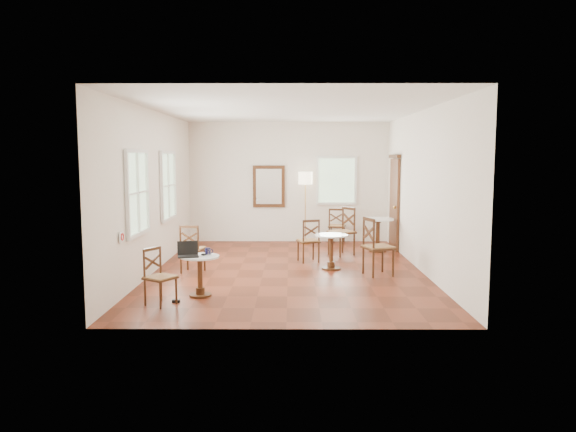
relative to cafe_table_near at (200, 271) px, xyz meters
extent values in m
plane|color=#612210|center=(1.34, 1.91, -0.39)|extent=(7.00, 7.00, 0.00)
cube|color=white|center=(1.34, 5.41, 1.11)|extent=(5.00, 0.02, 3.00)
cube|color=white|center=(1.34, -1.59, 1.11)|extent=(5.00, 0.02, 3.00)
cube|color=white|center=(-1.16, 1.91, 1.11)|extent=(0.02, 7.00, 3.00)
cube|color=white|center=(3.84, 1.91, 1.11)|extent=(0.02, 7.00, 3.00)
cube|color=white|center=(1.34, 1.91, 2.61)|extent=(5.00, 7.00, 0.02)
cube|color=#563018|center=(3.80, 4.31, 0.66)|extent=(0.06, 0.90, 2.10)
cube|color=#412310|center=(3.78, 4.31, 1.76)|extent=(0.08, 1.02, 0.08)
sphere|color=#BF8C3F|center=(3.74, 3.99, 0.61)|extent=(0.07, 0.07, 0.07)
cube|color=#4E2A14|center=(0.84, 5.37, 1.01)|extent=(0.80, 0.05, 1.05)
cube|color=white|center=(0.84, 5.34, 1.01)|extent=(0.64, 0.02, 0.88)
cube|color=white|center=(-1.13, -0.19, 0.56)|extent=(0.02, 0.16, 0.16)
torus|color=red|center=(-1.12, -0.19, 0.56)|extent=(0.02, 0.12, 0.12)
cube|color=white|center=(-1.13, 0.71, 1.16)|extent=(0.06, 1.22, 1.42)
cube|color=white|center=(-1.13, 2.91, 1.16)|extent=(0.06, 1.22, 1.42)
cube|color=white|center=(2.54, 5.38, 1.16)|extent=(1.02, 0.06, 1.22)
cylinder|color=#412310|center=(0.00, 0.00, -0.37)|extent=(0.34, 0.34, 0.03)
cylinder|color=#412310|center=(0.00, 0.00, -0.30)|extent=(0.14, 0.14, 0.10)
cylinder|color=#4E2A14|center=(0.00, 0.00, -0.05)|extent=(0.08, 0.08, 0.51)
cylinder|color=#412310|center=(0.00, 0.00, 0.19)|extent=(0.12, 0.12, 0.05)
cylinder|color=white|center=(0.00, 0.00, 0.23)|extent=(0.60, 0.60, 0.03)
cylinder|color=#412310|center=(2.17, 2.00, -0.37)|extent=(0.36, 0.36, 0.04)
cylinder|color=#412310|center=(2.17, 2.00, -0.30)|extent=(0.14, 0.14, 0.11)
cylinder|color=#4E2A14|center=(2.17, 2.00, -0.03)|extent=(0.08, 0.08, 0.54)
cylinder|color=#412310|center=(2.17, 2.00, 0.23)|extent=(0.13, 0.13, 0.05)
cylinder|color=white|center=(2.17, 2.00, 0.27)|extent=(0.63, 0.63, 0.03)
cylinder|color=#412310|center=(3.37, 3.95, -0.37)|extent=(0.41, 0.41, 0.04)
cylinder|color=#412310|center=(3.37, 3.95, -0.29)|extent=(0.16, 0.16, 0.12)
cylinder|color=#4E2A14|center=(3.37, 3.95, 0.02)|extent=(0.09, 0.09, 0.61)
cylinder|color=#412310|center=(3.37, 3.95, 0.30)|extent=(0.14, 0.14, 0.06)
cylinder|color=white|center=(3.37, 3.95, 0.35)|extent=(0.71, 0.71, 0.03)
cylinder|color=#412310|center=(-0.23, 1.87, -0.18)|extent=(0.03, 0.03, 0.42)
cylinder|color=#412310|center=(-0.29, 1.54, -0.18)|extent=(0.03, 0.03, 0.42)
cylinder|color=#412310|center=(-0.57, 1.93, -0.18)|extent=(0.03, 0.03, 0.42)
cylinder|color=#412310|center=(-0.62, 1.60, -0.18)|extent=(0.03, 0.03, 0.42)
cube|color=#412310|center=(-0.43, 1.73, 0.04)|extent=(0.48, 0.48, 0.03)
cube|color=olive|center=(-0.43, 1.73, 0.05)|extent=(0.46, 0.46, 0.04)
cylinder|color=#412310|center=(-0.29, 1.54, 0.27)|extent=(0.03, 0.03, 0.47)
cylinder|color=#412310|center=(-0.62, 1.60, 0.27)|extent=(0.03, 0.03, 0.47)
cube|color=#412310|center=(-0.46, 1.57, 0.48)|extent=(0.36, 0.09, 0.05)
cube|color=#4E2A14|center=(-0.46, 1.57, 0.28)|extent=(0.30, 0.08, 0.21)
cube|color=#4E2A14|center=(-0.46, 1.57, 0.28)|extent=(0.30, 0.08, 0.21)
cylinder|color=#412310|center=(-0.44, -0.70, -0.20)|extent=(0.03, 0.03, 0.39)
cylinder|color=#412310|center=(-0.71, -0.53, -0.20)|extent=(0.03, 0.03, 0.39)
cylinder|color=#412310|center=(-0.28, -0.44, -0.20)|extent=(0.03, 0.03, 0.39)
cylinder|color=#412310|center=(-0.54, -0.27, -0.20)|extent=(0.03, 0.03, 0.39)
cube|color=#412310|center=(-0.49, -0.48, 0.00)|extent=(0.53, 0.53, 0.03)
cube|color=olive|center=(-0.49, -0.48, 0.02)|extent=(0.50, 0.50, 0.03)
cylinder|color=#412310|center=(-0.71, -0.53, 0.22)|extent=(0.03, 0.03, 0.43)
cylinder|color=#412310|center=(-0.54, -0.27, 0.22)|extent=(0.03, 0.03, 0.43)
cube|color=#412310|center=(-0.62, -0.40, 0.41)|extent=(0.20, 0.29, 0.04)
cube|color=#4E2A14|center=(-0.62, -0.40, 0.22)|extent=(0.17, 0.25, 0.19)
cube|color=#4E2A14|center=(-0.62, -0.40, 0.22)|extent=(0.17, 0.25, 0.19)
cylinder|color=#412310|center=(1.86, 2.96, -0.18)|extent=(0.03, 0.03, 0.42)
cylinder|color=#412310|center=(1.96, 2.64, -0.18)|extent=(0.03, 0.03, 0.42)
cylinder|color=#412310|center=(1.54, 2.86, -0.18)|extent=(0.03, 0.03, 0.42)
cylinder|color=#412310|center=(1.65, 2.54, -0.18)|extent=(0.03, 0.03, 0.42)
cube|color=#412310|center=(1.75, 2.75, 0.03)|extent=(0.51, 0.51, 0.03)
cube|color=olive|center=(1.75, 2.75, 0.04)|extent=(0.49, 0.49, 0.04)
cylinder|color=#412310|center=(1.96, 2.64, 0.26)|extent=(0.03, 0.03, 0.46)
cylinder|color=#412310|center=(1.65, 2.54, 0.26)|extent=(0.03, 0.03, 0.46)
cube|color=#412310|center=(1.80, 2.59, 0.47)|extent=(0.34, 0.14, 0.05)
cube|color=#4E2A14|center=(1.80, 2.59, 0.27)|extent=(0.29, 0.11, 0.20)
cube|color=#4E2A14|center=(1.80, 2.59, 0.27)|extent=(0.29, 0.11, 0.20)
cylinder|color=#412310|center=(3.23, 1.37, -0.14)|extent=(0.04, 0.04, 0.50)
cylinder|color=#412310|center=(2.85, 1.25, -0.14)|extent=(0.04, 0.04, 0.50)
cylinder|color=#412310|center=(3.10, 1.75, -0.14)|extent=(0.04, 0.04, 0.50)
cylinder|color=#412310|center=(2.73, 1.62, -0.14)|extent=(0.04, 0.04, 0.50)
cube|color=#412310|center=(2.98, 1.50, 0.11)|extent=(0.61, 0.61, 0.03)
cube|color=olive|center=(2.98, 1.50, 0.13)|extent=(0.59, 0.59, 0.04)
cylinder|color=#412310|center=(2.85, 1.25, 0.38)|extent=(0.04, 0.04, 0.55)
cylinder|color=#412310|center=(2.73, 1.62, 0.38)|extent=(0.04, 0.04, 0.55)
cube|color=#412310|center=(2.79, 1.43, 0.63)|extent=(0.17, 0.41, 0.06)
cube|color=#4E2A14|center=(2.79, 1.43, 0.39)|extent=(0.14, 0.35, 0.24)
cube|color=#4E2A14|center=(2.79, 1.43, 0.39)|extent=(0.14, 0.35, 0.24)
cylinder|color=#412310|center=(2.74, 5.26, -0.18)|extent=(0.03, 0.03, 0.41)
cylinder|color=#412310|center=(2.67, 4.94, -0.18)|extent=(0.03, 0.03, 0.41)
cylinder|color=#412310|center=(2.41, 5.34, -0.18)|extent=(0.03, 0.03, 0.41)
cylinder|color=#412310|center=(2.34, 5.01, -0.18)|extent=(0.03, 0.03, 0.41)
cube|color=#412310|center=(2.54, 5.14, 0.03)|extent=(0.48, 0.48, 0.03)
cube|color=olive|center=(2.54, 5.14, 0.04)|extent=(0.46, 0.46, 0.04)
cylinder|color=#412310|center=(2.67, 4.94, 0.25)|extent=(0.03, 0.03, 0.46)
cylinder|color=#412310|center=(2.34, 5.01, 0.25)|extent=(0.03, 0.03, 0.46)
cube|color=#412310|center=(2.51, 4.98, 0.47)|extent=(0.35, 0.11, 0.05)
cube|color=#4E2A14|center=(2.51, 4.98, 0.26)|extent=(0.30, 0.09, 0.20)
cube|color=#4E2A14|center=(2.51, 4.98, 0.26)|extent=(0.30, 0.09, 0.20)
cylinder|color=#412310|center=(2.23, 3.54, -0.14)|extent=(0.04, 0.04, 0.49)
cylinder|color=#412310|center=(2.55, 3.76, -0.14)|extent=(0.04, 0.04, 0.49)
cylinder|color=#412310|center=(2.45, 3.22, -0.14)|extent=(0.04, 0.04, 0.49)
cylinder|color=#412310|center=(2.77, 3.44, -0.14)|extent=(0.04, 0.04, 0.49)
cube|color=#412310|center=(2.50, 3.49, 0.11)|extent=(0.67, 0.67, 0.03)
cube|color=olive|center=(2.50, 3.49, 0.12)|extent=(0.64, 0.64, 0.04)
cylinder|color=#412310|center=(2.55, 3.76, 0.38)|extent=(0.04, 0.04, 0.55)
cylinder|color=#412310|center=(2.77, 3.44, 0.38)|extent=(0.04, 0.04, 0.55)
cube|color=#412310|center=(2.66, 3.60, 0.63)|extent=(0.26, 0.37, 0.05)
cube|color=#4E2A14|center=(2.66, 3.60, 0.39)|extent=(0.22, 0.31, 0.24)
cube|color=#4E2A14|center=(2.66, 3.60, 0.39)|extent=(0.22, 0.31, 0.24)
cylinder|color=#BF8C3F|center=(1.75, 5.06, -0.37)|extent=(0.28, 0.28, 0.03)
cylinder|color=#BF8C3F|center=(1.75, 5.06, 0.42)|extent=(0.02, 0.02, 1.62)
cylinder|color=beige|center=(1.75, 5.06, 1.23)|extent=(0.34, 0.34, 0.30)
cube|color=black|center=(-0.16, -0.08, 0.25)|extent=(0.35, 0.29, 0.02)
cube|color=black|center=(-0.16, -0.08, 0.26)|extent=(0.28, 0.19, 0.00)
cube|color=black|center=(-0.19, 0.03, 0.36)|extent=(0.32, 0.14, 0.21)
cube|color=silver|center=(-0.19, 0.03, 0.36)|extent=(0.28, 0.11, 0.17)
ellipsoid|color=black|center=(0.05, 0.03, 0.26)|extent=(0.10, 0.07, 0.03)
cylinder|color=black|center=(0.11, 0.12, 0.29)|extent=(0.09, 0.09, 0.10)
torus|color=black|center=(0.16, 0.12, 0.29)|extent=(0.07, 0.01, 0.07)
cylinder|color=white|center=(0.15, 0.00, 0.29)|extent=(0.06, 0.06, 0.10)
cube|color=black|center=(-0.30, -0.36, -0.37)|extent=(0.11, 0.07, 0.04)
camera|label=1|loc=(1.40, -8.03, 1.74)|focal=33.28mm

